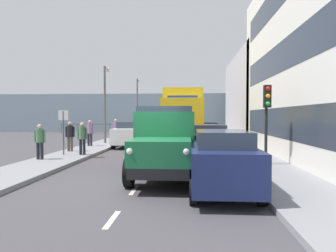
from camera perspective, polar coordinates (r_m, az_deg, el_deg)
name	(u,v)px	position (r m, az deg, el deg)	size (l,w,h in m)	color
ground_plane	(163,152)	(18.26, -0.93, -4.77)	(80.00, 80.00, 0.00)	#423F44
sidewalk_left	(241,151)	(18.42, 13.38, -4.53)	(2.30, 37.62, 0.15)	gray
sidewalk_right	(88,150)	(19.19, -14.66, -4.28)	(2.30, 37.62, 0.15)	gray
road_centreline_markings	(161,154)	(17.17, -1.25, -5.18)	(0.12, 32.72, 0.01)	silver
building_far_block	(278,98)	(30.18, 19.70, 4.98)	(7.94, 14.06, 7.61)	#B7B2B7
sea_horizon	(178,113)	(39.91, 1.79, 2.43)	(80.00, 0.80, 5.00)	gray
seawall_railing	(176,126)	(36.33, 1.57, -0.01)	(28.08, 0.08, 1.20)	#4C5156
truck_vintage_green	(165,144)	(10.33, -0.52, -3.33)	(2.17, 5.64, 2.43)	black
lorry_cargo_yellow	(183,117)	(20.78, 2.89, 1.77)	(2.58, 8.20, 3.87)	gold
car_navy_kerbside_near	(222,160)	(8.61, 9.94, -6.31)	(1.77, 3.93, 1.72)	navy
car_maroon_kerbside_1	(209,142)	(14.38, 7.56, -3.01)	(1.79, 3.97, 1.72)	maroon
car_black_kerbside_2	(204,135)	(19.39, 6.65, -1.74)	(1.91, 4.32, 1.72)	black
car_white_oppositeside_0	(130,134)	(20.94, -7.06, -1.48)	(1.85, 3.92, 1.72)	white
car_grey_oppositeside_1	(143,130)	(26.72, -4.63, -0.74)	(1.92, 3.98, 1.72)	slate
car_teal_oppositeside_2	(151,128)	(31.92, -3.21, -0.31)	(1.93, 4.56, 1.72)	#1E6670
pedestrian_near_railing	(40,139)	(15.07, -22.65, -2.21)	(0.53, 0.34, 1.59)	black
pedestrian_with_bag	(82,136)	(16.12, -15.59, -1.76)	(0.53, 0.34, 1.64)	black
pedestrian_in_dark_coat	(70,134)	(17.93, -17.70, -1.40)	(0.53, 0.34, 1.65)	#4C473D
pedestrian_by_lamp	(90,131)	(20.75, -14.28, -0.86)	(0.53, 0.34, 1.69)	black
pedestrian_couple_b	(116,129)	(22.69, -9.67, -0.52)	(0.53, 0.34, 1.74)	#383342
traffic_light_near	(267,107)	(13.02, 17.84, 3.36)	(0.28, 0.41, 3.20)	black
lamp_post_promenade	(106,96)	(23.05, -11.50, 5.38)	(0.32, 1.14, 5.58)	#59595B
lamp_post_far	(137,101)	(35.55, -5.67, 4.70)	(0.32, 1.14, 6.22)	#59595B
street_sign	(63,125)	(16.35, -18.81, 0.26)	(0.50, 0.07, 2.25)	#4C4C4C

